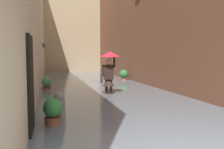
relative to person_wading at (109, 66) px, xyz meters
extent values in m
plane|color=#605B56|center=(0.05, -3.93, -1.35)|extent=(60.00, 60.00, 0.00)
cube|color=slate|center=(0.05, -3.93, -1.25)|extent=(6.32, 27.39, 0.20)
cube|color=brown|center=(-3.61, -3.93, 2.77)|extent=(1.80, 25.39, 8.25)
cube|color=beige|center=(3.71, -3.93, 3.03)|extent=(1.80, 25.39, 8.76)
cube|color=black|center=(2.79, 4.35, -0.25)|extent=(0.08, 1.10, 2.20)
cube|color=brown|center=(2.71, -8.02, 1.08)|extent=(0.20, 0.70, 0.18)
ellipsoid|color=#428947|center=(2.71, -8.02, 1.24)|extent=(0.28, 0.76, 0.24)
cube|color=tan|center=(0.05, -15.52, 5.14)|extent=(9.12, 1.80, 12.99)
cube|color=#2D2319|center=(0.11, -0.04, -1.30)|extent=(0.18, 0.26, 0.10)
cylinder|color=black|center=(0.11, -0.04, -0.90)|extent=(0.15, 0.15, 0.70)
cube|color=#2D2319|center=(-0.06, 0.02, -1.30)|extent=(0.18, 0.26, 0.10)
cylinder|color=black|center=(-0.06, 0.02, -0.90)|extent=(0.15, 0.15, 0.70)
cube|color=black|center=(0.02, -0.01, -0.25)|extent=(0.43, 0.34, 0.60)
cone|color=black|center=(0.02, -0.01, -0.67)|extent=(0.64, 0.64, 0.28)
sphere|color=#DBB293|center=(0.02, -0.01, 0.16)|extent=(0.22, 0.22, 0.22)
cylinder|color=black|center=(-0.19, 0.07, 0.17)|extent=(0.11, 0.11, 0.44)
cylinder|color=black|center=(0.24, -0.09, -0.19)|extent=(0.11, 0.11, 0.48)
cylinder|color=black|center=(-0.03, 0.01, 0.27)|extent=(0.02, 0.02, 0.44)
cone|color=red|center=(-0.03, 0.01, 0.49)|extent=(0.90, 0.90, 0.22)
cylinder|color=black|center=(-0.03, 0.01, 0.63)|extent=(0.01, 0.01, 0.08)
cube|color=#334766|center=(0.32, -0.09, -0.53)|extent=(0.15, 0.28, 0.32)
torus|color=#334766|center=(0.32, -0.09, -0.25)|extent=(0.12, 0.29, 0.30)
cylinder|color=brown|center=(2.52, -2.05, -1.20)|extent=(0.35, 0.35, 0.32)
torus|color=brown|center=(2.52, -2.05, -1.04)|extent=(0.39, 0.39, 0.04)
ellipsoid|color=#428947|center=(2.52, -2.05, -0.81)|extent=(0.43, 0.43, 0.45)
cylinder|color=#9E563D|center=(-2.28, -5.22, -1.18)|extent=(0.36, 0.36, 0.34)
torus|color=brown|center=(-2.28, -5.22, -1.01)|extent=(0.40, 0.40, 0.04)
ellipsoid|color=#2D7033|center=(-2.28, -5.22, -0.75)|extent=(0.55, 0.55, 0.54)
cylinder|color=brown|center=(2.33, 4.03, -1.17)|extent=(0.38, 0.38, 0.38)
torus|color=brown|center=(2.33, 4.03, -0.98)|extent=(0.41, 0.41, 0.04)
ellipsoid|color=#387F3D|center=(2.33, 4.03, -0.76)|extent=(0.43, 0.43, 0.44)
cylinder|color=gray|center=(2.15, 3.13, -1.04)|extent=(0.31, 0.31, 0.63)
sphere|color=gray|center=(2.15, 3.13, -0.65)|extent=(0.28, 0.28, 0.28)
camera|label=1|loc=(2.41, 9.59, 0.43)|focal=38.67mm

